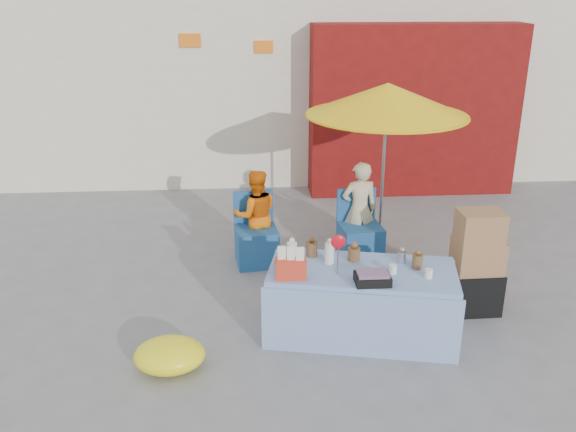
{
  "coord_description": "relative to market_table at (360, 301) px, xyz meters",
  "views": [
    {
      "loc": [
        -0.4,
        -5.02,
        3.18
      ],
      "look_at": [
        -0.0,
        0.6,
        1.0
      ],
      "focal_mm": 38.0,
      "sensor_mm": 36.0,
      "label": 1
    }
  ],
  "objects": [
    {
      "name": "ground",
      "position": [
        -0.64,
        -0.01,
        -0.35
      ],
      "size": [
        80.0,
        80.0,
        0.0
      ],
      "primitive_type": "plane",
      "color": "slate",
      "rests_on": "ground"
    },
    {
      "name": "market_table",
      "position": [
        0.0,
        0.0,
        0.0
      ],
      "size": [
        1.91,
        1.18,
        1.07
      ],
      "rotation": [
        0.0,
        0.0,
        -0.21
      ],
      "color": "#8BA9DF",
      "rests_on": "ground"
    },
    {
      "name": "chair_left",
      "position": [
        -0.95,
        1.64,
        -0.09
      ],
      "size": [
        0.54,
        0.53,
        0.85
      ],
      "rotation": [
        0.0,
        0.0,
        0.13
      ],
      "color": "#1E538D",
      "rests_on": "ground"
    },
    {
      "name": "chair_right",
      "position": [
        0.3,
        1.64,
        -0.09
      ],
      "size": [
        0.54,
        0.53,
        0.85
      ],
      "rotation": [
        0.0,
        0.0,
        0.13
      ],
      "color": "#1E538D",
      "rests_on": "ground"
    },
    {
      "name": "vendor_orange",
      "position": [
        -0.95,
        1.78,
        0.21
      ],
      "size": [
        0.59,
        0.49,
        1.12
      ],
      "primitive_type": "imported",
      "rotation": [
        0.0,
        0.0,
        3.27
      ],
      "color": "orange",
      "rests_on": "ground"
    },
    {
      "name": "vendor_beige",
      "position": [
        0.3,
        1.78,
        0.25
      ],
      "size": [
        0.47,
        0.34,
        1.2
      ],
      "primitive_type": "imported",
      "rotation": [
        0.0,
        0.0,
        3.27
      ],
      "color": "beige",
      "rests_on": "ground"
    },
    {
      "name": "umbrella",
      "position": [
        0.6,
        1.93,
        1.54
      ],
      "size": [
        1.9,
        1.9,
        2.09
      ],
      "color": "gray",
      "rests_on": "ground"
    },
    {
      "name": "box_stack",
      "position": [
        1.24,
        0.36,
        0.15
      ],
      "size": [
        0.5,
        0.41,
        1.09
      ],
      "rotation": [
        0.0,
        0.0,
        0.02
      ],
      "color": "black",
      "rests_on": "ground"
    },
    {
      "name": "tarp_bundle",
      "position": [
        -1.76,
        -0.47,
        -0.21
      ],
      "size": [
        0.71,
        0.61,
        0.28
      ],
      "primitive_type": "ellipsoid",
      "rotation": [
        0.0,
        0.0,
        0.2
      ],
      "color": "yellow",
      "rests_on": "ground"
    }
  ]
}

